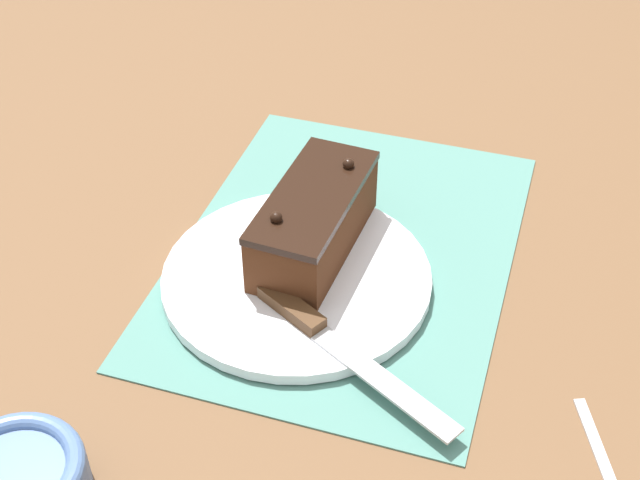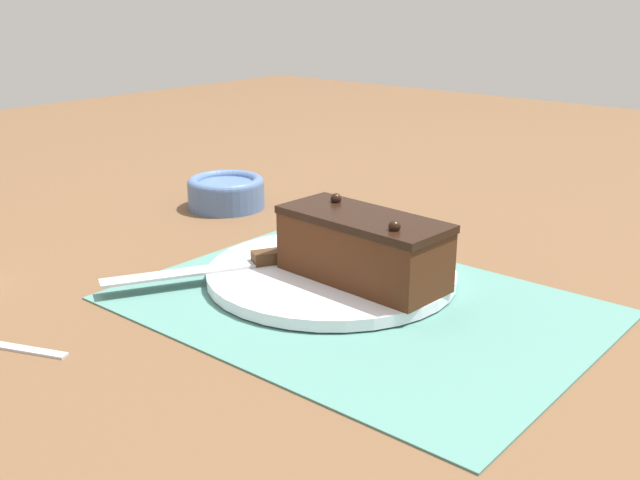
% 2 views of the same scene
% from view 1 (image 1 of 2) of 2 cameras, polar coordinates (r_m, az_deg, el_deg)
% --- Properties ---
extents(ground_plane, '(3.00, 3.00, 0.00)m').
position_cam_1_polar(ground_plane, '(0.94, 1.66, -0.85)').
color(ground_plane, brown).
extents(placemat_woven, '(0.46, 0.34, 0.00)m').
position_cam_1_polar(placemat_woven, '(0.94, 1.66, -0.76)').
color(placemat_woven, slate).
rests_on(placemat_woven, ground_plane).
extents(cake_plate, '(0.27, 0.27, 0.01)m').
position_cam_1_polar(cake_plate, '(0.90, -1.50, -2.44)').
color(cake_plate, white).
rests_on(cake_plate, placemat_woven).
extents(chocolate_cake, '(0.19, 0.09, 0.08)m').
position_cam_1_polar(chocolate_cake, '(0.90, -0.40, 1.29)').
color(chocolate_cake, '#472614').
rests_on(chocolate_cake, cake_plate).
extents(serving_knife, '(0.13, 0.22, 0.01)m').
position_cam_1_polar(serving_knife, '(0.83, 0.06, -5.86)').
color(serving_knife, '#472D19').
rests_on(serving_knife, cake_plate).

